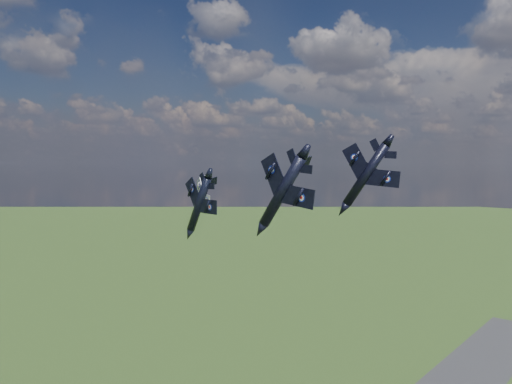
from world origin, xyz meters
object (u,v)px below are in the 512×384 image
Objects in this scene: jet_right_navy at (282,191)px; jet_high_navy at (366,175)px; jet_lead_navy at (199,204)px; jet_left_silver at (202,196)px.

jet_high_navy reaches higher than jet_right_navy.
jet_right_navy is 18.60m from jet_high_navy.
jet_high_navy is (2.83, 18.29, 1.91)m from jet_right_navy.
jet_right_navy is (16.88, -0.68, 2.66)m from jet_lead_navy.
jet_right_navy is at bearing 4.82° from jet_lead_navy.
jet_left_silver is (-40.69, 24.28, -3.62)m from jet_right_navy.
jet_left_silver is (-43.52, 5.99, -5.53)m from jet_high_navy.
jet_high_navy is 1.21× the size of jet_left_silver.
jet_high_navy is at bearing 13.54° from jet_left_silver.
jet_left_silver is (-23.80, 23.60, -0.96)m from jet_lead_navy.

